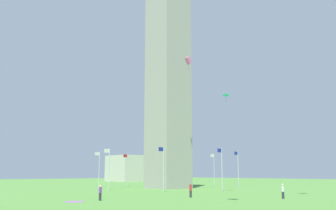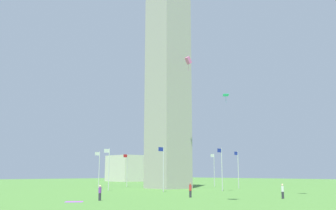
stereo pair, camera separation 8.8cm
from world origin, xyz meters
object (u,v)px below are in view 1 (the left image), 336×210
at_px(flagpole_s, 214,168).
at_px(flagpole_ne, 163,167).
at_px(flagpole_se, 238,168).
at_px(distant_building, 144,169).
at_px(flagpole_e, 222,167).
at_px(obelisk_monument, 168,37).
at_px(person_red_shirt, 191,190).
at_px(kite_cyan_diamond, 226,95).
at_px(flagpole_sw, 171,169).
at_px(person_white_shirt, 283,191).
at_px(person_purple_shirt, 100,193).
at_px(picnic_blanket_near_first_person, 74,202).
at_px(flagpole_w, 127,168).
at_px(flagpole_n, 109,167).
at_px(flagpole_nw, 99,168).
at_px(kite_pink_box, 188,60).

bearing_deg(flagpole_s, flagpole_ne, 22.50).
xyz_separation_m(flagpole_se, distant_building, (-27.75, -64.25, 0.57)).
xyz_separation_m(flagpole_e, flagpole_s, (-13.65, -13.65, 0.00)).
relative_size(obelisk_monument, person_red_shirt, 35.02).
bearing_deg(person_red_shirt, flagpole_e, -27.96).
height_order(flagpole_se, kite_cyan_diamond, kite_cyan_diamond).
distance_m(flagpole_e, flagpole_se, 10.45).
distance_m(flagpole_sw, person_white_shirt, 44.85).
height_order(person_purple_shirt, picnic_blanket_near_first_person, person_purple_shirt).
distance_m(distant_building, picnic_blanket_near_first_person, 99.66).
relative_size(flagpole_e, picnic_blanket_near_first_person, 3.97).
bearing_deg(person_purple_shirt, flagpole_w, -8.20).
xyz_separation_m(flagpole_n, flagpole_se, (-23.30, 9.65, 0.00)).
relative_size(flagpole_sw, flagpole_nw, 1.00).
bearing_deg(kite_pink_box, person_white_shirt, 70.62).
relative_size(person_white_shirt, person_red_shirt, 0.97).
distance_m(flagpole_nw, picnic_blanket_near_first_person, 35.11).
bearing_deg(kite_pink_box, flagpole_e, 100.69).
distance_m(flagpole_se, distant_building, 69.99).
distance_m(flagpole_w, person_white_shirt, 45.54).
xyz_separation_m(flagpole_ne, kite_cyan_diamond, (-7.25, 7.29, 11.52)).
xyz_separation_m(flagpole_e, person_purple_shirt, (27.04, 5.41, -3.13)).
relative_size(flagpole_sw, distant_building, 0.27).
bearing_deg(flagpole_n, flagpole_sw, -157.50).
relative_size(flagpole_ne, picnic_blanket_near_first_person, 3.97).
relative_size(flagpole_s, flagpole_nw, 1.00).
relative_size(flagpole_se, distant_building, 0.27).
height_order(flagpole_n, flagpole_s, same).
bearing_deg(picnic_blanket_near_first_person, person_purple_shirt, 173.72).
xyz_separation_m(flagpole_ne, flagpole_s, (-23.30, -9.65, 0.00)).
bearing_deg(person_white_shirt, kite_pink_box, -9.51).
height_order(person_white_shirt, picnic_blanket_near_first_person, person_white_shirt).
height_order(person_purple_shirt, distant_building, distant_building).
bearing_deg(flagpole_s, kite_cyan_diamond, 46.55).
height_order(flagpole_s, person_purple_shirt, flagpole_s).
bearing_deg(kite_pink_box, obelisk_monument, -100.15).
relative_size(flagpole_s, distant_building, 0.27).
xyz_separation_m(obelisk_monument, flagpole_se, (-9.58, 9.65, -26.91)).
distance_m(flagpole_se, flagpole_nw, 27.30).
height_order(flagpole_se, distant_building, distant_building).
relative_size(kite_pink_box, picnic_blanket_near_first_person, 1.57).
relative_size(flagpole_nw, kite_cyan_diamond, 4.93).
distance_m(person_purple_shirt, person_red_shirt, 11.49).
bearing_deg(flagpole_nw, flagpole_e, 112.50).
xyz_separation_m(flagpole_s, flagpole_w, (13.65, -13.65, 0.00)).
relative_size(flagpole_ne, kite_cyan_diamond, 4.93).
height_order(person_white_shirt, person_red_shirt, person_red_shirt).
relative_size(flagpole_e, flagpole_s, 1.00).
xyz_separation_m(flagpole_n, flagpole_nw, (-4.00, -9.65, 0.00)).
xyz_separation_m(person_white_shirt, kite_cyan_diamond, (-7.12, -13.83, 14.62)).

